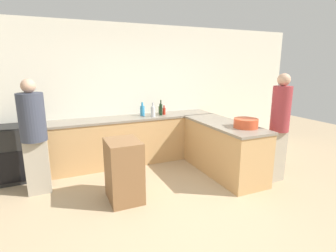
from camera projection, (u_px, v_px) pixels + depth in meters
ground_plane at (184, 216)px, 3.40m from camera, size 14.00×14.00×0.00m
wall_back at (129, 93)px, 5.31m from camera, size 8.00×0.06×2.70m
counter_back at (135, 139)px, 5.22m from camera, size 3.27×0.61×0.92m
counter_peninsula at (223, 148)px, 4.69m from camera, size 0.69×1.78×0.92m
range_oven at (21, 153)px, 4.43m from camera, size 0.74×0.59×0.94m
island_table at (124, 171)px, 3.73m from camera, size 0.46×0.57×0.89m
mixing_bowl at (246, 123)px, 4.23m from camera, size 0.39×0.39×0.15m
wine_bottle_dark at (161, 109)px, 5.26m from camera, size 0.06×0.06×0.31m
vinegar_bottle_clear at (153, 111)px, 5.11m from camera, size 0.09×0.09×0.28m
hot_sauce_bottle at (164, 111)px, 5.34m from camera, size 0.06×0.06×0.19m
dish_soap_bottle at (142, 110)px, 5.21m from camera, size 0.09×0.09×0.27m
olive_oil_bottle at (160, 110)px, 5.46m from camera, size 0.07×0.07×0.21m
person_by_range at (34, 134)px, 3.83m from camera, size 0.36×0.36×1.73m
person_at_peninsula at (280, 123)px, 4.26m from camera, size 0.30×0.30×1.79m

